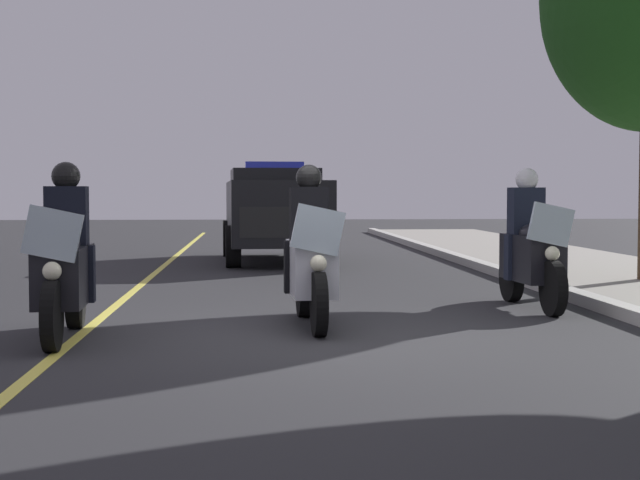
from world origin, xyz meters
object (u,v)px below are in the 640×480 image
at_px(police_motorcycle_lead_left, 64,267).
at_px(police_motorcycle_lead_right, 311,260).
at_px(police_suv, 275,210).
at_px(police_motorcycle_trailing, 531,251).

bearing_deg(police_motorcycle_lead_left, police_motorcycle_lead_right, 106.85).
relative_size(police_motorcycle_lead_right, police_suv, 0.43).
bearing_deg(police_suv, police_motorcycle_trailing, 19.84).
height_order(police_motorcycle_lead_right, police_motorcycle_trailing, same).
relative_size(police_motorcycle_lead_left, police_motorcycle_trailing, 1.00).
distance_m(police_motorcycle_lead_right, police_motorcycle_trailing, 3.07).
xyz_separation_m(police_motorcycle_lead_left, police_motorcycle_lead_right, (-0.74, 2.43, 0.00)).
height_order(police_motorcycle_trailing, police_suv, police_suv).
distance_m(police_motorcycle_lead_left, police_motorcycle_trailing, 5.60).
distance_m(police_motorcycle_lead_left, police_motorcycle_lead_right, 2.54).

